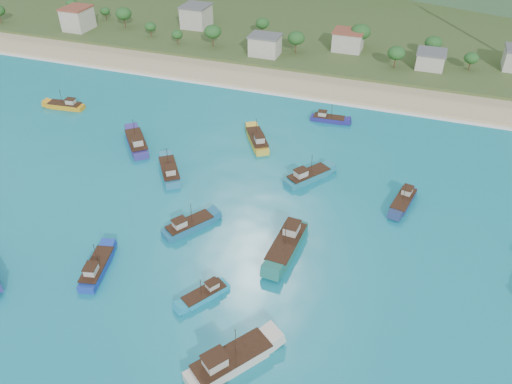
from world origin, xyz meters
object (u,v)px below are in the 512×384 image
(boat_7, at_px, (97,269))
(boat_18, at_px, (189,226))
(boat_21, at_px, (205,295))
(boat_24, at_px, (287,245))
(boat_3, at_px, (257,141))
(boat_10, at_px, (66,106))
(boat_12, at_px, (403,201))
(boat_11, at_px, (230,361))
(boat_0, at_px, (170,172))
(boat_1, at_px, (328,119))
(boat_25, at_px, (308,177))
(boat_9, at_px, (137,143))

(boat_7, relative_size, boat_18, 1.03)
(boat_21, distance_m, boat_24, 17.98)
(boat_3, distance_m, boat_7, 51.46)
(boat_10, relative_size, boat_21, 1.24)
(boat_3, height_order, boat_21, boat_3)
(boat_12, relative_size, boat_21, 1.24)
(boat_11, relative_size, boat_21, 1.54)
(boat_21, bearing_deg, boat_18, -23.44)
(boat_3, bearing_deg, boat_12, -52.01)
(boat_0, distance_m, boat_7, 30.97)
(boat_10, distance_m, boat_18, 64.44)
(boat_1, relative_size, boat_10, 0.89)
(boat_24, relative_size, boat_25, 1.24)
(boat_18, bearing_deg, boat_7, -89.52)
(boat_9, xyz_separation_m, boat_25, (42.16, 0.06, -0.15))
(boat_10, xyz_separation_m, boat_25, (71.12, -11.59, 0.10))
(boat_25, bearing_deg, boat_24, -49.46)
(boat_0, bearing_deg, boat_12, -28.29)
(boat_1, relative_size, boat_25, 0.84)
(boat_12, bearing_deg, boat_25, 5.86)
(boat_1, xyz_separation_m, boat_9, (-40.41, -28.14, 0.37))
(boat_0, height_order, boat_12, boat_0)
(boat_1, height_order, boat_3, boat_3)
(boat_10, bearing_deg, boat_12, -104.27)
(boat_11, bearing_deg, boat_7, -162.90)
(boat_1, bearing_deg, boat_18, -20.12)
(boat_7, xyz_separation_m, boat_9, (-15.06, 39.12, 0.24))
(boat_9, distance_m, boat_10, 31.22)
(boat_0, xyz_separation_m, boat_10, (-41.97, 19.86, -0.13))
(boat_10, relative_size, boat_25, 0.95)
(boat_7, distance_m, boat_9, 41.92)
(boat_7, bearing_deg, boat_0, 80.68)
(boat_10, xyz_separation_m, boat_24, (73.16, -34.50, 0.35))
(boat_10, relative_size, boat_18, 1.00)
(boat_18, bearing_deg, boat_9, 169.82)
(boat_18, xyz_separation_m, boat_24, (19.18, 0.70, 0.32))
(boat_18, bearing_deg, boat_12, 62.91)
(boat_12, distance_m, boat_21, 45.69)
(boat_12, bearing_deg, boat_1, -42.03)
(boat_9, height_order, boat_11, boat_11)
(boat_11, height_order, boat_18, boat_11)
(boat_3, height_order, boat_9, boat_9)
(boat_3, height_order, boat_12, boat_3)
(boat_3, relative_size, boat_12, 1.12)
(boat_1, height_order, boat_18, boat_18)
(boat_9, distance_m, boat_21, 51.79)
(boat_0, relative_size, boat_24, 0.82)
(boat_10, distance_m, boat_25, 72.06)
(boat_10, relative_size, boat_24, 0.76)
(boat_3, relative_size, boat_18, 1.12)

